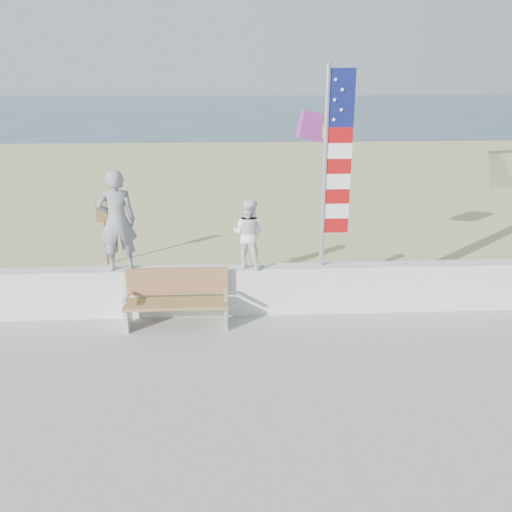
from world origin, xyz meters
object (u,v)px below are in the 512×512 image
object	(u,v)px
flag	(332,161)
adult	(117,221)
child	(249,234)
bench	(177,298)

from	to	relation	value
flag	adult	bearing A→B (deg)	180.00
child	bench	distance (m)	1.70
adult	child	bearing A→B (deg)	168.45
bench	flag	bearing A→B (deg)	9.45
child	bench	world-z (taller)	child
child	bench	xyz separation A→B (m)	(-1.28, -0.45, -1.02)
flag	child	bearing A→B (deg)	179.99
child	bench	bearing A→B (deg)	43.60
bench	flag	distance (m)	3.60
child	flag	bearing A→B (deg)	-155.99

